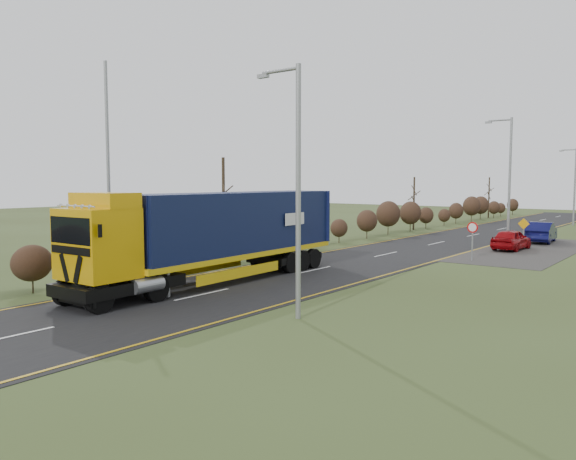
{
  "coord_description": "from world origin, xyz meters",
  "views": [
    {
      "loc": [
        16.62,
        -19.86,
        4.67
      ],
      "look_at": [
        0.05,
        1.71,
        2.29
      ],
      "focal_mm": 35.0,
      "sensor_mm": 36.0,
      "label": 1
    }
  ],
  "objects_px": {
    "lorry": "(217,231)",
    "car_red_hatchback": "(511,240)",
    "speed_sign": "(472,234)",
    "car_blue_sedan": "(541,232)",
    "streetlight_near": "(296,181)"
  },
  "relations": [
    {
      "from": "car_blue_sedan",
      "to": "streetlight_near",
      "type": "bearing_deg",
      "value": 83.58
    },
    {
      "from": "car_red_hatchback",
      "to": "car_blue_sedan",
      "type": "height_order",
      "value": "car_blue_sedan"
    },
    {
      "from": "speed_sign",
      "to": "lorry",
      "type": "bearing_deg",
      "value": -115.8
    },
    {
      "from": "lorry",
      "to": "car_red_hatchback",
      "type": "xyz_separation_m",
      "value": [
        7.12,
        20.95,
        -1.7
      ]
    },
    {
      "from": "lorry",
      "to": "car_red_hatchback",
      "type": "bearing_deg",
      "value": 69.6
    },
    {
      "from": "car_blue_sedan",
      "to": "lorry",
      "type": "bearing_deg",
      "value": 69.31
    },
    {
      "from": "car_blue_sedan",
      "to": "car_red_hatchback",
      "type": "bearing_deg",
      "value": 80.69
    },
    {
      "from": "car_red_hatchback",
      "to": "car_blue_sedan",
      "type": "bearing_deg",
      "value": -91.55
    },
    {
      "from": "streetlight_near",
      "to": "car_red_hatchback",
      "type": "bearing_deg",
      "value": 89.42
    },
    {
      "from": "car_red_hatchback",
      "to": "lorry",
      "type": "bearing_deg",
      "value": 73.89
    },
    {
      "from": "streetlight_near",
      "to": "speed_sign",
      "type": "xyz_separation_m",
      "value": [
        -0.04,
        17.3,
        -3.07
      ]
    },
    {
      "from": "car_blue_sedan",
      "to": "streetlight_near",
      "type": "xyz_separation_m",
      "value": [
        -0.7,
        -30.31,
        3.89
      ]
    },
    {
      "from": "car_blue_sedan",
      "to": "streetlight_near",
      "type": "distance_m",
      "value": 30.57
    },
    {
      "from": "car_red_hatchback",
      "to": "speed_sign",
      "type": "distance_m",
      "value": 6.87
    },
    {
      "from": "lorry",
      "to": "speed_sign",
      "type": "xyz_separation_m",
      "value": [
        6.84,
        14.14,
        -0.81
      ]
    }
  ]
}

